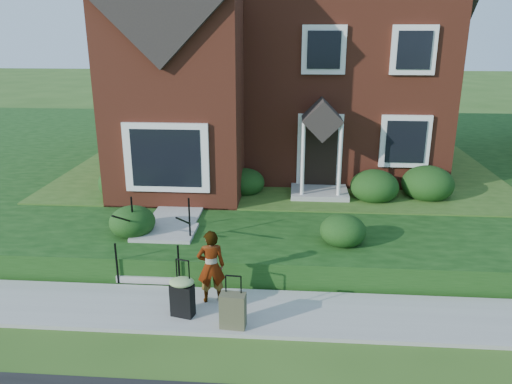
# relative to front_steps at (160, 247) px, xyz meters

# --- Properties ---
(ground) EXTENTS (120.00, 120.00, 0.00)m
(ground) POSITION_rel_front_steps_xyz_m (2.50, -1.84, -0.47)
(ground) COLOR #2D5119
(ground) RESTS_ON ground
(sidewalk) EXTENTS (60.00, 1.60, 0.08)m
(sidewalk) POSITION_rel_front_steps_xyz_m (2.50, -1.84, -0.43)
(sidewalk) COLOR #9E9B93
(sidewalk) RESTS_ON ground
(terrace) EXTENTS (44.00, 20.00, 0.60)m
(terrace) POSITION_rel_front_steps_xyz_m (6.50, 9.06, -0.17)
(terrace) COLOR #12350E
(terrace) RESTS_ON ground
(walkway) EXTENTS (1.20, 6.00, 0.06)m
(walkway) POSITION_rel_front_steps_xyz_m (0.00, 3.16, 0.16)
(walkway) COLOR #9E9B93
(walkway) RESTS_ON terrace
(main_house) EXTENTS (10.40, 10.20, 9.40)m
(main_house) POSITION_rel_front_steps_xyz_m (2.29, 7.76, 4.79)
(main_house) COLOR brown
(main_house) RESTS_ON terrace
(front_steps) EXTENTS (1.40, 2.02, 1.50)m
(front_steps) POSITION_rel_front_steps_xyz_m (0.00, 0.00, 0.00)
(front_steps) COLOR #9E9B93
(front_steps) RESTS_ON ground
(foundation_shrubs) EXTENTS (9.96, 4.60, 1.07)m
(foundation_shrubs) POSITION_rel_front_steps_xyz_m (2.54, 2.84, 0.59)
(foundation_shrubs) COLOR black
(foundation_shrubs) RESTS_ON terrace
(woman) EXTENTS (0.61, 0.47, 1.47)m
(woman) POSITION_rel_front_steps_xyz_m (1.42, -1.55, 0.34)
(woman) COLOR #999999
(woman) RESTS_ON sidewalk
(suitcase_black) EXTENTS (0.54, 0.48, 1.11)m
(suitcase_black) POSITION_rel_front_steps_xyz_m (0.97, -2.11, 0.04)
(suitcase_black) COLOR black
(suitcase_black) RESTS_ON sidewalk
(suitcase_olive) EXTENTS (0.47, 0.29, 0.98)m
(suitcase_olive) POSITION_rel_front_steps_xyz_m (1.94, -2.42, -0.07)
(suitcase_olive) COLOR #4E4D34
(suitcase_olive) RESTS_ON sidewalk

